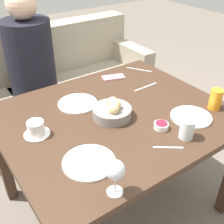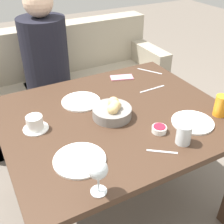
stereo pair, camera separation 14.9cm
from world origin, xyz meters
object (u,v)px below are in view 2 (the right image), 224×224
Objects in this scene: water_tumbler at (184,134)px; fork_silver at (150,71)px; wine_glass at (98,170)px; knife_silver at (152,89)px; cell_phone at (122,77)px; seated_person at (48,77)px; couch at (72,86)px; jam_bowl_berry at (159,129)px; plate_far_center at (81,101)px; bread_basket at (112,111)px; juice_glass at (221,106)px; coffee_cup at (35,124)px; plate_near_left at (80,160)px; plate_near_right at (193,122)px; spoon_coffee at (162,152)px.

fork_silver is (0.32, 0.73, -0.05)m from water_tumbler.
wine_glass is 0.84× the size of knife_silver.
wine_glass reaches higher than knife_silver.
seated_person is at bearing 116.62° from cell_phone.
couch reaches higher than fork_silver.
water_tumbler is 0.60× the size of fork_silver.
knife_silver is at bearing 70.18° from water_tumbler.
seated_person is 1.31m from jam_bowl_berry.
seated_person is 5.53× the size of plate_far_center.
jam_bowl_berry is (0.14, -0.23, -0.02)m from bread_basket.
juice_glass reaches higher than coffee_cup.
plate_near_left and plate_far_center have the same top height.
plate_near_left is at bearing -100.40° from seated_person.
plate_near_right and plate_far_center have the same top height.
seated_person is 0.77m from cell_phone.
plate_near_right is 0.64m from cell_phone.
plate_near_left is 2.34× the size of water_tumbler.
plate_near_left is 1.95× the size of spoon_coffee.
jam_bowl_berry is at bearing -102.74° from cell_phone.
juice_glass reaches higher than plate_near_left.
plate_far_center is at bearing 111.85° from bread_basket.
plate_near_left is 0.63m from plate_near_right.
couch is 1.50m from jam_bowl_berry.
plate_near_right reaches higher than cell_phone.
plate_near_right is 1.17× the size of knife_silver.
coffee_cup is at bearing -155.80° from cell_phone.
coffee_cup is (-0.58, 0.43, -0.02)m from water_tumbler.
plate_near_left is (-0.24, -1.28, 0.20)m from seated_person.
bread_basket is 1.26× the size of cell_phone.
bread_basket is (-0.21, -1.20, 0.46)m from couch.
coffee_cup is 1.08× the size of spoon_coffee.
juice_glass is 0.74× the size of wine_glass.
water_tumbler is 0.13m from jam_bowl_berry.
plate_far_center reaches higher than knife_silver.
juice_glass reaches higher than plate_near_right.
seated_person is at bearing 98.62° from jam_bowl_berry.
knife_silver is at bearing -120.97° from fork_silver.
plate_far_center is at bearing -155.88° from cell_phone.
plate_near_left is at bearing -142.05° from fork_silver.
juice_glass is at bearing -2.43° from plate_near_right.
plate_near_left is at bearing -149.25° from knife_silver.
plate_far_center is 3.04× the size of jam_bowl_berry.
juice_glass is 0.62× the size of knife_silver.
plate_far_center is at bearing 132.37° from plate_near_right.
water_tumbler is (0.28, -0.57, 0.04)m from plate_far_center.
fork_silver is (0.17, 0.63, -0.00)m from plate_near_right.
fork_silver is at bearing -49.79° from seated_person.
couch reaches higher than plate_near_right.
wine_glass is 0.89m from knife_silver.
bread_basket is (0.05, -1.05, 0.23)m from seated_person.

